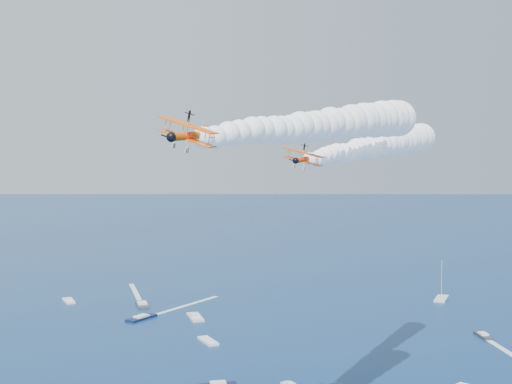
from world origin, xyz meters
name	(u,v)px	position (x,y,z in m)	size (l,w,h in m)	color
biplane_lead	(303,159)	(3.37, 35.00, 54.74)	(6.41, 7.19, 4.33)	#E54504
biplane_trail	(188,136)	(-23.92, 9.00, 57.65)	(7.09, 7.95, 4.79)	#FF5505
smoke_trail_lead	(376,146)	(30.37, 55.99, 57.38)	(56.35, 45.41, 12.38)	white
smoke_trail_trail	(324,124)	(3.97, 28.80, 60.29)	(57.98, 43.21, 12.38)	white
spectator_boats	(197,342)	(11.73, 124.88, 0.35)	(211.58, 188.99, 0.70)	#282C36
boat_wakes	(253,314)	(40.72, 152.88, 0.03)	(87.65, 167.51, 0.04)	white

